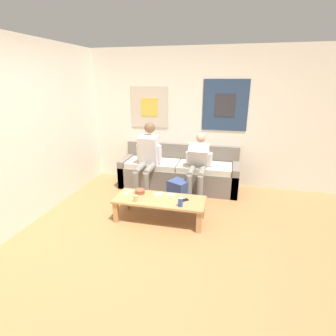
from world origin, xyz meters
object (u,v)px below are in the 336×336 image
game_controller_near_left (128,192)px  cell_phone (184,200)px  coffee_table (160,202)px  game_controller_near_right (170,195)px  backpack (178,193)px  drink_can_blue (180,202)px  ceramic_bowl (140,191)px  couch (179,173)px  person_seated_adult (147,157)px  pillar_candle (136,198)px  person_seated_teen (198,164)px  game_controller_far_center (159,194)px

game_controller_near_left → cell_phone: game_controller_near_left is taller
coffee_table → game_controller_near_right: (0.13, 0.14, 0.07)m
backpack → drink_can_blue: 0.79m
ceramic_bowl → drink_can_blue: bearing=-22.0°
couch → cell_phone: couch is taller
person_seated_adult → backpack: (0.63, -0.34, -0.49)m
person_seated_adult → pillar_candle: size_ratio=11.82×
person_seated_adult → game_controller_near_right: bearing=-52.2°
cell_phone → pillar_candle: bearing=-163.9°
person_seated_teen → game_controller_near_right: 0.91m
person_seated_teen → backpack: 0.62m
person_seated_adult → cell_phone: bearing=-47.2°
game_controller_far_center → drink_can_blue: bearing=-37.7°
person_seated_adult → game_controller_near_left: (-0.05, -0.83, -0.33)m
coffee_table → game_controller_far_center: (-0.05, 0.14, 0.07)m
couch → person_seated_adult: 0.75m
backpack → game_controller_near_right: bearing=-94.4°
person_seated_teen → game_controller_near_left: person_seated_teen is taller
ceramic_bowl → pillar_candle: pillar_candle is taller
coffee_table → person_seated_adult: bearing=117.3°
drink_can_blue → coffee_table: bearing=154.4°
couch → coffee_table: bearing=-91.3°
coffee_table → game_controller_near_right: bearing=48.0°
person_seated_teen → pillar_candle: person_seated_teen is taller
couch → ceramic_bowl: size_ratio=14.43×
couch → game_controller_near_left: size_ratio=15.46×
pillar_candle → game_controller_far_center: bearing=50.0°
couch → cell_phone: size_ratio=15.23×
ceramic_bowl → game_controller_far_center: size_ratio=1.20×
person_seated_adult → pillar_candle: person_seated_adult is taller
game_controller_far_center → game_controller_near_left: bearing=-173.0°
person_seated_adult → game_controller_near_right: (0.60, -0.77, -0.33)m
coffee_table → couch: bearing=88.7°
couch → pillar_candle: bearing=-102.9°
backpack → game_controller_far_center: size_ratio=3.22×
coffee_table → person_seated_adult: size_ratio=1.04×
game_controller_near_right → game_controller_far_center: same height
pillar_candle → backpack: bearing=57.9°
couch → coffee_table: (-0.03, -1.30, 0.00)m
game_controller_far_center → cell_phone: 0.42m
couch → person_seated_teen: size_ratio=2.05×
couch → game_controller_near_right: bearing=-85.2°
backpack → game_controller_near_left: 0.86m
game_controller_far_center → cell_phone: (0.40, -0.11, -0.01)m
ceramic_bowl → person_seated_teen: bearing=48.4°
coffee_table → pillar_candle: (-0.31, -0.17, 0.10)m
game_controller_near_left → ceramic_bowl: bearing=9.9°
person_seated_teen → game_controller_near_right: size_ratio=7.53×
game_controller_near_left → person_seated_adult: bearing=86.6°
coffee_table → ceramic_bowl: 0.37m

